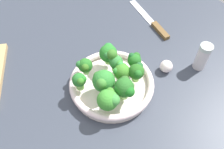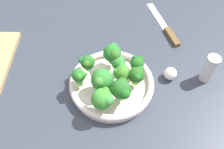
# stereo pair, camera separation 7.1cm
# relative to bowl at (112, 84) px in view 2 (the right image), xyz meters

# --- Properties ---
(ground_plane) EXTENTS (1.30, 1.30, 0.03)m
(ground_plane) POSITION_rel_bowl_xyz_m (-0.01, -0.00, -0.03)
(ground_plane) COLOR #343A46
(bowl) EXTENTS (0.26, 0.26, 0.04)m
(bowl) POSITION_rel_bowl_xyz_m (0.00, 0.00, 0.00)
(bowl) COLOR silver
(bowl) RESTS_ON ground_plane
(broccoli_floret_0) EXTENTS (0.07, 0.06, 0.07)m
(broccoli_floret_0) POSITION_rel_bowl_xyz_m (-0.06, 0.04, 0.06)
(broccoli_floret_0) COLOR #8ACE64
(broccoli_floret_0) RESTS_ON bowl
(broccoli_floret_1) EXTENTS (0.05, 0.05, 0.06)m
(broccoli_floret_1) POSITION_rel_bowl_xyz_m (-0.07, -0.05, 0.05)
(broccoli_floret_1) COLOR #85C16A
(broccoli_floret_1) RESTS_ON bowl
(broccoli_floret_2) EXTENTS (0.05, 0.05, 0.06)m
(broccoli_floret_2) POSITION_rel_bowl_xyz_m (-0.00, 0.09, 0.05)
(broccoli_floret_2) COLOR #91C460
(broccoli_floret_2) RESTS_ON bowl
(broccoli_floret_3) EXTENTS (0.07, 0.06, 0.07)m
(broccoli_floret_3) POSITION_rel_bowl_xyz_m (0.07, -0.01, 0.06)
(broccoli_floret_3) COLOR #89C962
(broccoli_floret_3) RESTS_ON bowl
(broccoli_floret_4) EXTENTS (0.07, 0.07, 0.07)m
(broccoli_floret_4) POSITION_rel_bowl_xyz_m (0.01, -0.04, 0.06)
(broccoli_floret_4) COLOR #8CBD6A
(broccoli_floret_4) RESTS_ON bowl
(broccoli_floret_5) EXTENTS (0.05, 0.05, 0.06)m
(broccoli_floret_5) POSITION_rel_bowl_xyz_m (0.01, 0.03, 0.05)
(broccoli_floret_5) COLOR #84B75E
(broccoli_floret_5) RESTS_ON bowl
(broccoli_floret_6) EXTENTS (0.06, 0.06, 0.07)m
(broccoli_floret_6) POSITION_rel_bowl_xyz_m (0.07, -0.07, 0.06)
(broccoli_floret_6) COLOR #8CC159
(broccoli_floret_6) RESTS_ON bowl
(broccoli_floret_7) EXTENTS (0.05, 0.04, 0.06)m
(broccoli_floret_7) POSITION_rel_bowl_xyz_m (-0.04, -0.09, 0.06)
(broccoli_floret_7) COLOR #7BBE54
(broccoli_floret_7) RESTS_ON bowl
(broccoli_floret_8) EXTENTS (0.05, 0.05, 0.06)m
(broccoli_floret_8) POSITION_rel_bowl_xyz_m (0.04, 0.06, 0.06)
(broccoli_floret_8) COLOR #94D661
(broccoli_floret_8) RESTS_ON bowl
(broccoli_floret_9) EXTENTS (0.05, 0.04, 0.06)m
(broccoli_floret_9) POSITION_rel_bowl_xyz_m (-0.03, 0.04, 0.05)
(broccoli_floret_9) COLOR #89C252
(broccoli_floret_9) RESTS_ON bowl
(knife) EXTENTS (0.27, 0.08, 0.01)m
(knife) POSITION_rel_bowl_xyz_m (-0.14, 0.31, -0.01)
(knife) COLOR silver
(knife) RESTS_ON ground_plane
(garlic_bulb) EXTENTS (0.04, 0.04, 0.04)m
(garlic_bulb) POSITION_rel_bowl_xyz_m (0.06, 0.18, 0.00)
(garlic_bulb) COLOR white
(garlic_bulb) RESTS_ON ground_plane
(pepper_shaker) EXTENTS (0.04, 0.04, 0.10)m
(pepper_shaker) POSITION_rel_bowl_xyz_m (0.11, 0.28, 0.03)
(pepper_shaker) COLOR silver
(pepper_shaker) RESTS_ON ground_plane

